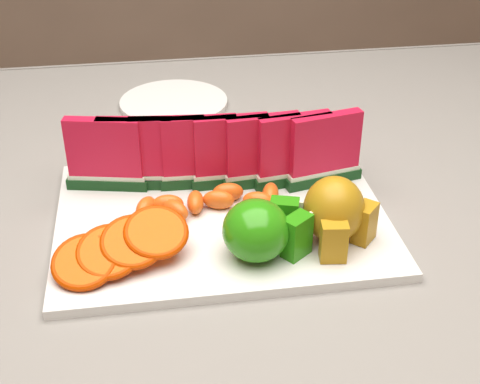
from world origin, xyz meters
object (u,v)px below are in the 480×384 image
object	(u,v)px
apple_cluster	(262,230)
side_plate	(174,103)
platter	(222,218)
pear_cluster	(336,212)

from	to	relation	value
apple_cluster	side_plate	xyz separation A→B (m)	(-0.07, 0.44, -0.04)
platter	side_plate	bearing A→B (deg)	95.62
side_plate	platter	bearing A→B (deg)	-84.38
platter	apple_cluster	size ratio (longest dim) A/B	3.66
platter	side_plate	xyz separation A→B (m)	(-0.04, 0.36, -0.00)
apple_cluster	pear_cluster	size ratio (longest dim) A/B	1.16
platter	pear_cluster	size ratio (longest dim) A/B	4.26
side_plate	pear_cluster	bearing A→B (deg)	-69.92
apple_cluster	platter	bearing A→B (deg)	111.57
platter	side_plate	world-z (taller)	platter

